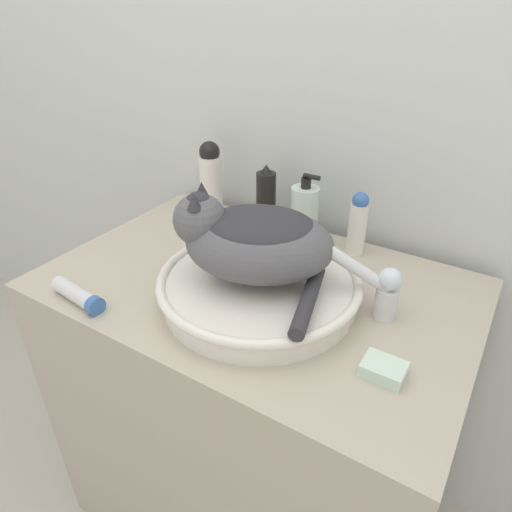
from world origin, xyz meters
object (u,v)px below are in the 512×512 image
Objects in this scene: cat at (253,239)px; faucet at (379,286)px; lotion_bottle_white at (211,178)px; soap_pump_bottle at (304,213)px; deodorant_stick at (358,223)px; hairspray_can_black at (266,199)px; soap_bar at (384,369)px; cream_tube at (78,295)px.

faucet is at bearing 175.34° from cat.
lotion_bottle_white is at bearing -66.08° from cat.
soap_pump_bottle is at bearing -57.56° from faucet.
lotion_bottle_white reaches higher than deodorant_stick.
hairspray_can_black is 2.48× the size of soap_bar.
cream_tube is (-0.26, -0.49, -0.05)m from soap_pump_bottle.
cat is 0.33m from soap_bar.
lotion_bottle_white reaches higher than cream_tube.
deodorant_stick is at bearing 118.04° from soap_bar.
faucet is 0.60m from cream_tube.
faucet is 0.25m from deodorant_stick.
faucet is 2.13× the size of soap_bar.
cat reaches higher than lotion_bottle_white.
cat is 2.41× the size of cream_tube.
soap_bar is at bearing -39.14° from hairspray_can_black.
hairspray_can_black is at bearing -48.25° from faucet.
faucet is at bearing -29.53° from hairspray_can_black.
cream_tube is at bearing -86.64° from lotion_bottle_white.
cat reaches higher than cream_tube.
lotion_bottle_white is 0.29m from soap_pump_bottle.
deodorant_stick is 0.64m from cream_tube.
cream_tube is at bearing 9.83° from cat.
hairspray_can_black is (-0.38, 0.21, 0.01)m from faucet.
soap_pump_bottle is 0.99× the size of hairspray_can_black.
faucet reaches higher than cream_tube.
soap_pump_bottle is 0.49m from soap_bar.
soap_bar is at bearing -30.20° from lotion_bottle_white.
soap_pump_bottle is at bearing -106.95° from cat.
lotion_bottle_white is (-0.43, 0.00, 0.02)m from deodorant_stick.
cream_tube is (-0.40, -0.49, -0.06)m from deodorant_stick.
deodorant_stick reaches higher than cream_tube.
hairspray_can_black is at bearing -87.22° from cat.
soap_pump_bottle is (0.29, 0.00, -0.03)m from lotion_bottle_white.
cat is 0.25m from faucet.
faucet is at bearing -59.47° from deodorant_stick.
faucet is 0.97× the size of deodorant_stick.
deodorant_stick is at bearing 0.00° from lotion_bottle_white.
deodorant_stick is 1.09× the size of cream_tube.
hairspray_can_black is at bearing 73.25° from cream_tube.
soap_pump_bottle is at bearing 180.00° from deodorant_stick.
soap_pump_bottle reaches higher than deodorant_stick.
hairspray_can_black is at bearing 180.00° from soap_pump_bottle.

